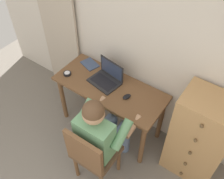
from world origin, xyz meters
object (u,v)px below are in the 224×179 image
at_px(dresser, 199,137).
at_px(computer_mouse, 127,97).
at_px(desk, 110,94).
at_px(laptop, 107,77).
at_px(chair, 92,154).
at_px(person_seated, 103,131).
at_px(notebook_pad, 90,64).
at_px(desk_clock, 67,74).

height_order(dresser, computer_mouse, dresser).
relative_size(desk, laptop, 3.43).
xyz_separation_m(chair, computer_mouse, (-0.02, 0.64, 0.26)).
distance_m(person_seated, notebook_pad, 0.94).
relative_size(person_seated, desk_clock, 13.44).
distance_m(dresser, notebook_pad, 1.49).
relative_size(desk, desk_clock, 14.25).
distance_m(laptop, desk_clock, 0.48).
distance_m(chair, laptop, 0.86).
bearing_deg(desk_clock, person_seated, -24.85).
relative_size(person_seated, computer_mouse, 12.10).
xyz_separation_m(desk, computer_mouse, (0.24, -0.03, 0.13)).
xyz_separation_m(laptop, notebook_pad, (-0.33, 0.11, -0.05)).
relative_size(chair, desk_clock, 9.91).
bearing_deg(desk, computer_mouse, -6.99).
bearing_deg(dresser, notebook_pad, 176.76).
bearing_deg(chair, computer_mouse, 91.83).
height_order(desk, person_seated, person_seated).
bearing_deg(dresser, chair, -136.44).
height_order(laptop, desk_clock, laptop).
bearing_deg(desk_clock, dresser, 7.49).
relative_size(person_seated, laptop, 3.24).
relative_size(dresser, desk_clock, 12.43).
distance_m(dresser, computer_mouse, 0.84).
bearing_deg(person_seated, laptop, 122.33).
height_order(desk, notebook_pad, notebook_pad).
relative_size(chair, notebook_pad, 4.25).
xyz_separation_m(dresser, notebook_pad, (-1.47, 0.08, 0.19)).
relative_size(dresser, chair, 1.25).
height_order(desk, dresser, dresser).
bearing_deg(notebook_pad, dresser, 13.56).
bearing_deg(chair, notebook_pad, 129.12).
xyz_separation_m(chair, notebook_pad, (-0.68, 0.84, 0.25)).
distance_m(dresser, desk_clock, 1.60).
bearing_deg(computer_mouse, desk_clock, -153.40).
xyz_separation_m(person_seated, computer_mouse, (-0.02, 0.46, 0.08)).
height_order(desk_clock, notebook_pad, desk_clock).
distance_m(desk, notebook_pad, 0.46).
height_order(person_seated, desk_clock, person_seated).
distance_m(person_seated, computer_mouse, 0.47).
height_order(desk, computer_mouse, computer_mouse).
xyz_separation_m(dresser, laptop, (-1.14, -0.02, 0.24)).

